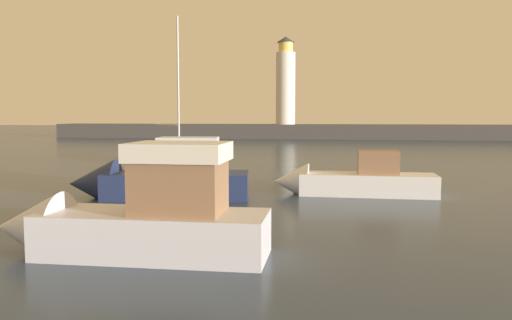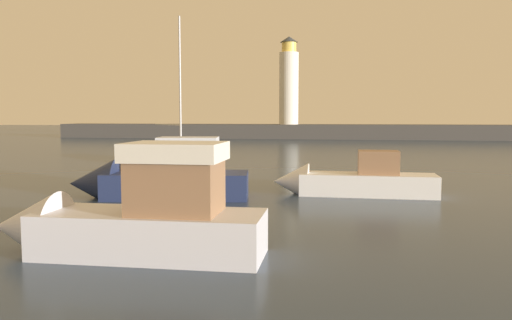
# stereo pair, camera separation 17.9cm
# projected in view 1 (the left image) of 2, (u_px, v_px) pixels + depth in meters

# --- Properties ---
(ground_plane) EXTENTS (220.00, 220.00, 0.00)m
(ground_plane) POSITION_uv_depth(u_px,v_px,m) (270.00, 160.00, 35.07)
(ground_plane) COLOR #2D3D51
(breakwater) EXTENTS (66.16, 4.99, 1.86)m
(breakwater) POSITION_uv_depth(u_px,v_px,m) (300.00, 131.00, 66.93)
(breakwater) COLOR #423F3D
(breakwater) RESTS_ON ground_plane
(lighthouse) EXTENTS (2.53, 2.53, 11.42)m
(lighthouse) POSITION_uv_depth(u_px,v_px,m) (286.00, 83.00, 66.66)
(lighthouse) COLOR silver
(lighthouse) RESTS_ON breakwater
(motorboat_0) EXTENTS (6.28, 1.63, 2.02)m
(motorboat_0) POSITION_uv_depth(u_px,v_px,m) (347.00, 181.00, 19.80)
(motorboat_0) COLOR white
(motorboat_0) RESTS_ON ground_plane
(motorboat_2) EXTENTS (6.91, 2.88, 2.70)m
(motorboat_2) POSITION_uv_depth(u_px,v_px,m) (153.00, 179.00, 19.02)
(motorboat_2) COLOR #1E284C
(motorboat_2) RESTS_ON ground_plane
(motorboat_3) EXTENTS (6.25, 1.81, 2.82)m
(motorboat_3) POSITION_uv_depth(u_px,v_px,m) (127.00, 219.00, 11.21)
(motorboat_3) COLOR silver
(motorboat_3) RESTS_ON ground_plane
(sailboat_moored) EXTENTS (5.92, 5.85, 9.13)m
(sailboat_moored) POSITION_uv_depth(u_px,v_px,m) (174.00, 155.00, 32.34)
(sailboat_moored) COLOR white
(sailboat_moored) RESTS_ON ground_plane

